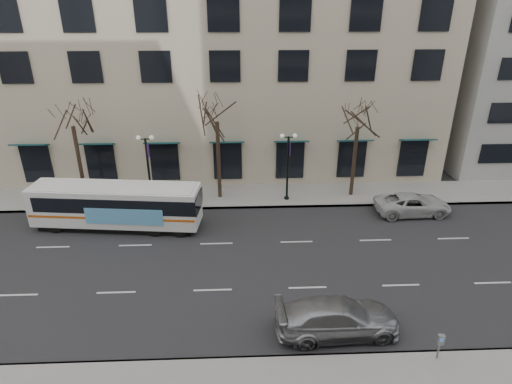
{
  "coord_description": "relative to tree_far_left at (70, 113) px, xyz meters",
  "views": [
    {
      "loc": [
        1.53,
        -20.51,
        14.06
      ],
      "look_at": [
        2.42,
        1.2,
        4.0
      ],
      "focal_mm": 30.0,
      "sensor_mm": 36.0,
      "label": 1
    }
  ],
  "objects": [
    {
      "name": "tree_far_left",
      "position": [
        0.0,
        0.0,
        0.0
      ],
      "size": [
        3.6,
        3.6,
        8.34
      ],
      "color": "black",
      "rests_on": "ground"
    },
    {
      "name": "lamp_post_left",
      "position": [
        5.01,
        -0.6,
        -3.75
      ],
      "size": [
        1.22,
        0.45,
        5.21
      ],
      "color": "black",
      "rests_on": "ground"
    },
    {
      "name": "white_pickup",
      "position": [
        23.61,
        -2.98,
        -5.97
      ],
      "size": [
        5.29,
        2.57,
        1.45
      ],
      "primitive_type": "imported",
      "rotation": [
        0.0,
        0.0,
        1.6
      ],
      "color": "#BABABA",
      "rests_on": "ground"
    },
    {
      "name": "sidewalk_far",
      "position": [
        15.0,
        0.2,
        -6.62
      ],
      "size": [
        80.0,
        4.0,
        0.15
      ],
      "primitive_type": "cube",
      "color": "gray",
      "rests_on": "ground"
    },
    {
      "name": "tree_far_mid",
      "position": [
        10.0,
        0.0,
        0.21
      ],
      "size": [
        3.6,
        3.6,
        8.55
      ],
      "color": "black",
      "rests_on": "ground"
    },
    {
      "name": "building_hotel",
      "position": [
        8.0,
        12.2,
        5.3
      ],
      "size": [
        40.0,
        20.0,
        24.0
      ],
      "primitive_type": "cube",
      "color": "#C2B394",
      "rests_on": "ground"
    },
    {
      "name": "pay_station",
      "position": [
        19.69,
        -16.24,
        -5.65
      ],
      "size": [
        0.29,
        0.21,
        1.24
      ],
      "rotation": [
        0.0,
        0.0,
        -0.14
      ],
      "color": "gray",
      "rests_on": "sidewalk_near"
    },
    {
      "name": "silver_car",
      "position": [
        15.83,
        -14.38,
        -5.88
      ],
      "size": [
        5.74,
        2.57,
        1.63
      ],
      "primitive_type": "imported",
      "rotation": [
        0.0,
        0.0,
        1.62
      ],
      "color": "#989A9F",
      "rests_on": "ground"
    },
    {
      "name": "ground",
      "position": [
        10.0,
        -8.8,
        -6.7
      ],
      "size": [
        160.0,
        160.0,
        0.0
      ],
      "primitive_type": "plane",
      "color": "black",
      "rests_on": "ground"
    },
    {
      "name": "city_bus",
      "position": [
        3.52,
        -4.09,
        -5.08
      ],
      "size": [
        11.12,
        3.53,
        2.96
      ],
      "rotation": [
        0.0,
        0.0,
        -0.11
      ],
      "color": "white",
      "rests_on": "ground"
    },
    {
      "name": "tree_far_right",
      "position": [
        20.0,
        0.0,
        -0.28
      ],
      "size": [
        3.6,
        3.6,
        8.06
      ],
      "color": "black",
      "rests_on": "ground"
    },
    {
      "name": "lamp_post_right",
      "position": [
        15.01,
        -0.6,
        -3.75
      ],
      "size": [
        1.22,
        0.45,
        5.21
      ],
      "color": "black",
      "rests_on": "ground"
    }
  ]
}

